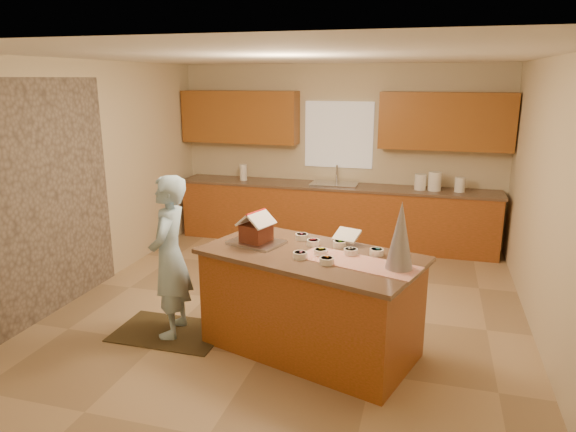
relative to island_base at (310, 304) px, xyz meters
The scene contains 28 objects.
floor 1.05m from the island_base, 115.77° to the left, with size 5.50×5.50×0.00m, color tan.
ceiling 2.43m from the island_base, 115.77° to the left, with size 5.50×5.50×0.00m, color silver.
wall_back 3.73m from the island_base, 96.52° to the left, with size 5.50×5.50×0.00m, color beige.
wall_front 2.14m from the island_base, 102.25° to the right, with size 5.50×5.50×0.00m, color beige.
wall_left 3.16m from the island_base, 163.67° to the left, with size 5.50×5.50×0.00m, color beige.
wall_right 2.43m from the island_base, 22.22° to the left, with size 5.50×5.50×0.00m, color beige.
stone_accent 3.00m from the island_base, behind, with size 2.50×2.50×0.00m, color gray.
window_curtain 3.79m from the island_base, 96.58° to the left, with size 1.05×0.03×1.00m, color white.
back_counter_base 3.33m from the island_base, 97.11° to the left, with size 4.80×0.60×0.88m, color #A04921.
back_counter_top 3.36m from the island_base, 97.11° to the left, with size 4.85×0.63×0.04m, color brown.
upper_cabinet_left 4.20m from the island_base, 119.82° to the left, with size 1.85×0.35×0.80m, color #985D20.
upper_cabinet_right 3.88m from the island_base, 71.61° to the left, with size 1.85×0.35×0.80m, color #985D20.
sink 3.36m from the island_base, 97.11° to the left, with size 0.70×0.45×0.12m, color silver.
faucet 3.56m from the island_base, 96.74° to the left, with size 0.03×0.03×0.28m, color silver.
island_base is the anchor object (origin of this frame).
island_top 0.48m from the island_base, 90.00° to the left, with size 1.96×1.02×0.04m, color brown.
table_runner 0.69m from the island_base, 17.57° to the right, with size 1.04×0.38×0.01m, color red.
baking_tray 0.77m from the island_base, 167.63° to the left, with size 0.48×0.36×0.03m, color silver.
cookbook 0.73m from the island_base, 50.89° to the left, with size 0.23×0.02×0.19m, color white.
tinsel_tree 1.14m from the island_base, 13.90° to the right, with size 0.23×0.23×0.57m, color silver.
rug 1.51m from the island_base, behind, with size 1.09×0.71×0.01m, color black.
boy 1.43m from the island_base, behind, with size 0.58×0.38×1.60m, color #A1CAE5.
canister_a 3.46m from the island_base, 75.59° to the left, with size 0.17×0.17×0.23m, color white.
canister_b 3.52m from the island_base, 72.38° to the left, with size 0.19×0.19×0.27m, color white.
canister_c 3.63m from the island_base, 67.09° to the left, with size 0.15×0.15×0.21m, color white.
paper_towel 3.85m from the island_base, 119.68° to the left, with size 0.11×0.11×0.25m, color white.
gingerbread_house 0.86m from the island_base, 167.63° to the left, with size 0.36×0.37×0.29m.
candy_bowls 0.55m from the island_base, 22.91° to the left, with size 0.88×0.74×0.06m.
Camera 1 is at (1.42, -5.19, 2.49)m, focal length 32.42 mm.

